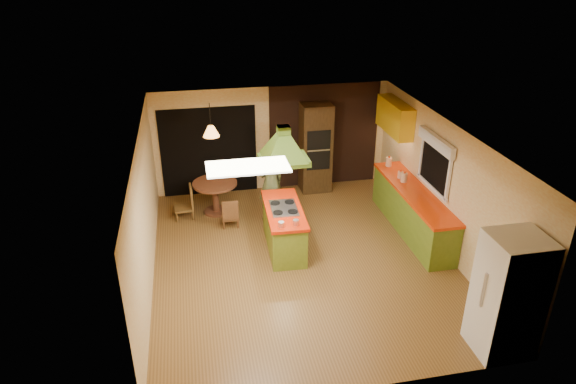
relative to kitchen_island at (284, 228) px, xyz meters
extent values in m
plane|color=brown|center=(0.26, -0.47, -0.44)|extent=(6.50, 6.50, 0.00)
plane|color=#F8E4B1|center=(0.26, 2.78, 0.81)|extent=(5.50, 0.00, 5.50)
plane|color=#F8E4B1|center=(0.26, -3.72, 0.81)|extent=(5.50, 0.00, 5.50)
plane|color=#F8E4B1|center=(-2.49, -0.47, 0.81)|extent=(0.00, 6.50, 6.50)
plane|color=#F8E4B1|center=(3.01, -0.47, 0.81)|extent=(0.00, 6.50, 6.50)
plane|color=silver|center=(0.26, -0.47, 2.06)|extent=(6.50, 6.50, 0.00)
cube|color=#381E14|center=(1.51, 2.76, 0.81)|extent=(2.64, 0.03, 2.50)
cube|color=black|center=(-1.24, 2.76, 0.61)|extent=(2.20, 0.03, 2.10)
cube|color=olive|center=(2.71, 0.13, -0.01)|extent=(0.58, 3.00, 0.86)
cube|color=#E53807|center=(2.71, 0.13, 0.45)|extent=(0.62, 3.05, 0.06)
cube|color=yellow|center=(2.83, 1.73, 1.51)|extent=(0.34, 1.40, 0.70)
cube|color=black|center=(2.98, -0.07, 1.11)|extent=(0.03, 1.16, 0.96)
cube|color=white|center=(2.93, -0.07, 1.58)|extent=(0.10, 1.35, 0.22)
cube|color=white|center=(-0.84, -1.67, 2.05)|extent=(1.20, 0.60, 0.03)
cube|color=olive|center=(0.00, 0.00, -0.04)|extent=(0.70, 1.67, 0.80)
cube|color=red|center=(0.00, 0.00, 0.39)|extent=(0.76, 1.74, 0.06)
cube|color=silver|center=(0.00, 0.00, 0.43)|extent=(0.53, 0.74, 0.02)
cube|color=#466419|center=(0.00, 0.00, 1.41)|extent=(0.89, 0.65, 0.11)
pyramid|color=#466419|center=(0.00, 0.00, 1.91)|extent=(0.89, 0.65, 0.45)
cube|color=#466419|center=(0.00, 0.00, 1.99)|extent=(0.22, 0.22, 0.15)
imported|color=#474D28|center=(-0.05, 1.21, 0.42)|extent=(0.74, 0.63, 1.72)
cube|color=white|center=(2.57, -3.35, 0.51)|extent=(0.78, 0.73, 1.89)
cube|color=#442E16|center=(1.23, 2.48, 0.63)|extent=(0.71, 0.59, 2.13)
cube|color=black|center=(1.23, 2.18, 0.93)|extent=(0.55, 0.03, 0.45)
cube|color=black|center=(1.23, 2.18, 0.43)|extent=(0.55, 0.03, 0.45)
cylinder|color=brown|center=(-1.20, 1.72, 0.27)|extent=(0.97, 0.97, 0.05)
cylinder|color=brown|center=(-1.20, 1.72, -0.07)|extent=(0.14, 0.14, 0.68)
cylinder|color=brown|center=(-1.20, 1.72, -0.41)|extent=(0.54, 0.54, 0.05)
cone|color=#FF9E3F|center=(-1.20, 1.72, 1.46)|extent=(0.46, 0.46, 0.22)
cylinder|color=#FFEECD|center=(2.66, 1.44, 0.58)|extent=(0.14, 0.14, 0.20)
cylinder|color=beige|center=(2.66, 0.58, 0.58)|extent=(0.18, 0.18, 0.19)
cylinder|color=beige|center=(2.66, 0.77, 0.56)|extent=(0.13, 0.13, 0.15)
camera|label=1|loc=(-1.60, -8.48, 4.96)|focal=32.00mm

